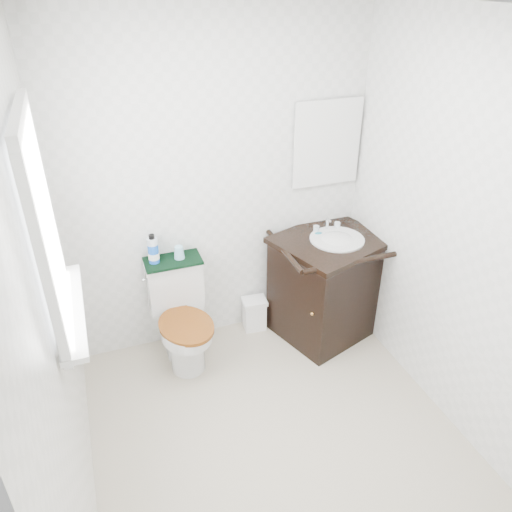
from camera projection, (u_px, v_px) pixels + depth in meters
floor at (279, 439)px, 3.10m from camera, size 2.40×2.40×0.00m
ceiling at (293, 10)px, 1.90m from camera, size 2.40×2.40×0.00m
wall_back at (218, 189)px, 3.47m from camera, size 2.40×0.00×2.40m
wall_front at (437, 474)px, 1.52m from camera, size 2.40×0.00×2.40m
wall_left at (51, 322)px, 2.17m from camera, size 0.00×2.40×2.40m
wall_right at (463, 241)px, 2.82m from camera, size 0.00×2.40×2.40m
window at (42, 225)px, 2.21m from camera, size 0.02×0.70×0.90m
mirror at (327, 143)px, 3.57m from camera, size 0.50×0.02×0.60m
toilet at (181, 319)px, 3.61m from camera, size 0.44×0.65×0.75m
vanity at (328, 283)px, 3.84m from camera, size 0.93×0.86×0.92m
trash_bin at (254, 313)px, 3.99m from camera, size 0.20×0.17×0.27m
towel at (173, 261)px, 3.49m from camera, size 0.40×0.22×0.02m
mouthwash_bottle at (153, 250)px, 3.41m from camera, size 0.07×0.07×0.21m
cup at (179, 252)px, 3.48m from camera, size 0.07×0.07×0.09m
soap_bar at (318, 233)px, 3.70m from camera, size 0.07×0.05×0.02m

